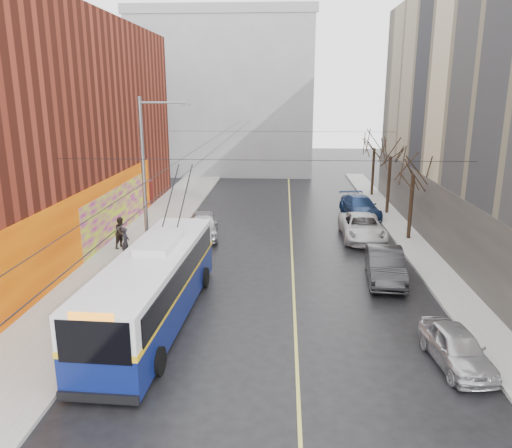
{
  "coord_description": "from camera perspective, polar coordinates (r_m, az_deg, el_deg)",
  "views": [
    {
      "loc": [
        0.94,
        -15.21,
        9.21
      ],
      "look_at": [
        -0.34,
        7.74,
        3.11
      ],
      "focal_mm": 35.0,
      "sensor_mm": 36.0,
      "label": 1
    }
  ],
  "objects": [
    {
      "name": "puddle",
      "position": [
        18.43,
        -15.34,
        -15.68
      ],
      "size": [
        1.97,
        3.5,
        0.01
      ],
      "primitive_type": "cube",
      "color": "black",
      "rests_on": "ground"
    },
    {
      "name": "pigeons_flying",
      "position": [
        26.37,
        -2.46,
        9.4
      ],
      "size": [
        3.53,
        1.27,
        1.4
      ],
      "color": "slate"
    },
    {
      "name": "catenary_wires",
      "position": [
        30.32,
        -3.45,
        9.22
      ],
      "size": [
        18.0,
        60.0,
        0.22
      ],
      "color": "black"
    },
    {
      "name": "following_car",
      "position": [
        32.75,
        -6.06,
        -0.07
      ],
      "size": [
        2.55,
        5.03,
        1.64
      ],
      "primitive_type": "imported",
      "rotation": [
        0.0,
        0.0,
        0.13
      ],
      "color": "#A8A7AC",
      "rests_on": "ground"
    },
    {
      "name": "building_far",
      "position": [
        60.6,
        -3.49,
        14.64
      ],
      "size": [
        20.5,
        12.1,
        18.0
      ],
      "color": "gray",
      "rests_on": "ground"
    },
    {
      "name": "parked_car_a",
      "position": [
        19.06,
        21.93,
        -12.94
      ],
      "size": [
        1.99,
        4.05,
        1.33
      ],
      "primitive_type": "imported",
      "rotation": [
        0.0,
        0.0,
        0.11
      ],
      "color": "#B0B1B5",
      "rests_on": "ground"
    },
    {
      "name": "sidewalk_left",
      "position": [
        30.06,
        -14.3,
        -3.31
      ],
      "size": [
        4.0,
        60.0,
        0.15
      ],
      "primitive_type": "cube",
      "color": "gray",
      "rests_on": "ground"
    },
    {
      "name": "parked_car_c",
      "position": [
        32.83,
        12.04,
        -0.35
      ],
      "size": [
        2.61,
        5.67,
        1.57
      ],
      "primitive_type": "imported",
      "rotation": [
        0.0,
        0.0,
        -0.0
      ],
      "color": "silver",
      "rests_on": "ground"
    },
    {
      "name": "trolleybus",
      "position": [
        20.87,
        -11.56,
        -6.89
      ],
      "size": [
        3.21,
        12.13,
        5.7
      ],
      "rotation": [
        0.0,
        0.0,
        -0.04
      ],
      "color": "#0A1551",
      "rests_on": "ground"
    },
    {
      "name": "pedestrian_a",
      "position": [
        29.1,
        -14.69,
        -2.02
      ],
      "size": [
        0.41,
        0.62,
        1.71
      ],
      "primitive_type": "imported",
      "rotation": [
        0.0,
        0.0,
        1.57
      ],
      "color": "black",
      "rests_on": "sidewalk_left"
    },
    {
      "name": "tree_far",
      "position": [
        46.1,
        13.43,
        9.39
      ],
      "size": [
        3.2,
        3.2,
        6.57
      ],
      "color": "black",
      "rests_on": "ground"
    },
    {
      "name": "parked_car_d",
      "position": [
        38.72,
        11.79,
        1.96
      ],
      "size": [
        2.99,
        5.65,
        1.56
      ],
      "primitive_type": "imported",
      "rotation": [
        0.0,
        0.0,
        0.16
      ],
      "color": "navy",
      "rests_on": "ground"
    },
    {
      "name": "pedestrian_b",
      "position": [
        30.82,
        -15.13,
        -0.94
      ],
      "size": [
        1.06,
        1.14,
        1.89
      ],
      "primitive_type": "imported",
      "rotation": [
        0.0,
        0.0,
        1.1
      ],
      "color": "black",
      "rests_on": "sidewalk_left"
    },
    {
      "name": "tree_mid",
      "position": [
        39.25,
        15.2,
        8.56
      ],
      "size": [
        3.2,
        3.2,
        6.68
      ],
      "color": "black",
      "rests_on": "ground"
    },
    {
      "name": "tree_near",
      "position": [
        32.51,
        17.64,
        6.68
      ],
      "size": [
        3.2,
        3.2,
        6.4
      ],
      "color": "black",
      "rests_on": "ground"
    },
    {
      "name": "lane_line",
      "position": [
        30.63,
        4.1,
        -2.68
      ],
      "size": [
        0.12,
        50.0,
        0.01
      ],
      "primitive_type": "cube",
      "color": "#BFB74C",
      "rests_on": "ground"
    },
    {
      "name": "streetlight_pole",
      "position": [
        26.54,
        -12.37,
        5.05
      ],
      "size": [
        2.65,
        0.6,
        9.0
      ],
      "color": "slate",
      "rests_on": "ground"
    },
    {
      "name": "ground",
      "position": [
        17.8,
        -0.31,
        -16.29
      ],
      "size": [
        140.0,
        140.0,
        0.0
      ],
      "primitive_type": "plane",
      "color": "black",
      "rests_on": "ground"
    },
    {
      "name": "building_left",
      "position": [
        33.83,
        -27.25,
        9.48
      ],
      "size": [
        12.11,
        36.0,
        14.0
      ],
      "color": "#601F13",
      "rests_on": "ground"
    },
    {
      "name": "sidewalk_right",
      "position": [
        29.81,
        18.75,
        -3.81
      ],
      "size": [
        2.0,
        60.0,
        0.15
      ],
      "primitive_type": "cube",
      "color": "gray",
      "rests_on": "ground"
    },
    {
      "name": "parked_car_b",
      "position": [
        25.88,
        14.54,
        -4.58
      ],
      "size": [
        2.14,
        5.04,
        1.62
      ],
      "primitive_type": "imported",
      "rotation": [
        0.0,
        0.0,
        -0.09
      ],
      "color": "#2B2B2E",
      "rests_on": "ground"
    }
  ]
}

